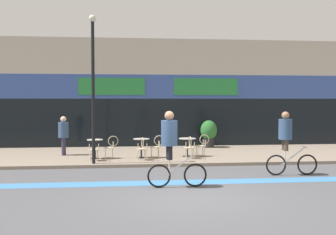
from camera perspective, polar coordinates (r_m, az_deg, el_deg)
ground_plane at (r=10.12m, az=3.39°, el=-11.49°), size 120.00×120.00×0.00m
sidewalk_slab at (r=17.18m, az=-0.51°, el=-5.44°), size 40.00×5.50×0.12m
storefront_facade at (r=21.71m, az=-1.67°, el=3.35°), size 40.00×4.06×5.53m
bike_lane_stripe at (r=11.85m, az=1.98°, el=-9.38°), size 36.00×0.70×0.01m
bistro_table_0 at (r=15.89m, az=-10.56°, el=-3.96°), size 0.63×0.63×0.77m
bistro_table_1 at (r=15.85m, az=-3.90°, el=-3.90°), size 0.66×0.66×0.78m
bistro_table_2 at (r=16.22m, az=2.81°, el=-3.78°), size 0.71×0.71×0.76m
cafe_chair_0_near at (r=15.28m, az=-10.71°, el=-4.31°), size 0.45×0.60×0.90m
cafe_chair_0_side at (r=15.86m, az=-8.30°, el=-4.04°), size 0.58×0.42×0.90m
cafe_chair_1_near at (r=15.23m, az=-3.78°, el=-4.29°), size 0.45×0.60×0.90m
cafe_chair_1_side at (r=15.88m, az=-1.64°, el=-4.00°), size 0.57×0.40×0.90m
cafe_chair_2_near at (r=15.61m, az=3.17°, el=-4.12°), size 0.41×0.58×0.90m
cafe_chair_2_side at (r=16.34m, az=4.98°, el=-3.83°), size 0.59×0.43×0.90m
planter_pot at (r=19.42m, az=5.93°, el=-2.14°), size 0.81×0.81×1.33m
lamp_post at (r=14.60m, az=-10.83°, el=5.56°), size 0.26×0.26×5.41m
cyclist_0 at (r=13.34m, az=16.88°, el=-2.94°), size 1.73×0.48×2.08m
cyclist_1 at (r=10.98m, az=0.44°, el=-3.61°), size 1.69×0.49×2.15m
pedestrian_near_end at (r=17.14m, az=-14.92°, el=-2.06°), size 0.44×0.44×1.64m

